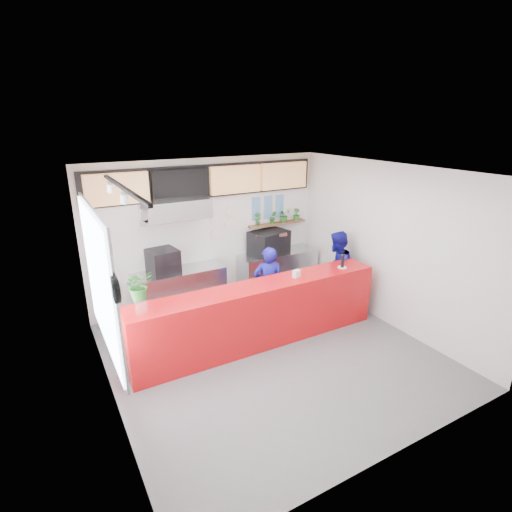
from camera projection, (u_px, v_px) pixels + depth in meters
name	position (u px, v px, depth m)	size (l,w,h in m)	color
floor	(271.00, 354.00, 6.66)	(5.00, 5.00, 0.00)	slate
ceiling	(274.00, 172.00, 5.68)	(5.00, 5.00, 0.00)	silver
wall_back	(209.00, 232.00, 8.23)	(5.00, 5.00, 0.00)	white
wall_left	(103.00, 305.00, 5.02)	(5.00, 5.00, 0.00)	white
wall_right	(388.00, 246.00, 7.33)	(5.00, 5.00, 0.00)	white
service_counter	(259.00, 314.00, 6.81)	(4.50, 0.60, 1.10)	red
cream_band	(207.00, 178.00, 7.86)	(5.00, 0.02, 0.80)	beige
prep_bench	(180.00, 291.00, 7.96)	(1.80, 0.60, 0.90)	#B2B5BA
panini_oven	(163.00, 262.00, 7.60)	(0.53, 0.53, 0.47)	black
extraction_hood	(175.00, 208.00, 7.36)	(1.20, 0.70, 0.35)	#B2B5BA
hood_lip	(176.00, 219.00, 7.43)	(1.20, 0.70, 0.08)	#B2B5BA
right_bench	(278.00, 271.00, 9.02)	(1.80, 0.60, 0.90)	#B2B5BA
espresso_machine	(269.00, 243.00, 8.68)	(0.80, 0.57, 0.52)	black
espresso_tray	(269.00, 233.00, 8.61)	(0.68, 0.47, 0.06)	#ABADB2
herb_shelf	(277.00, 224.00, 8.89)	(1.40, 0.18, 0.04)	brown
menu_board_far_left	(117.00, 189.00, 6.98)	(1.10, 0.10, 0.55)	tan
menu_board_mid_left	(181.00, 184.00, 7.52)	(1.10, 0.10, 0.55)	black
menu_board_mid_right	(236.00, 180.00, 8.05)	(1.10, 0.10, 0.55)	tan
menu_board_far_right	(284.00, 176.00, 8.59)	(1.10, 0.10, 0.55)	tan
soffit	(208.00, 181.00, 7.86)	(4.80, 0.04, 0.65)	black
window_pane	(100.00, 282.00, 5.21)	(0.04, 2.20, 1.90)	silver
window_frame	(101.00, 281.00, 5.22)	(0.03, 2.30, 2.00)	#B2B5BA
wall_clock_rim	(116.00, 290.00, 4.11)	(0.30, 0.30, 0.05)	black
wall_clock_face	(119.00, 289.00, 4.13)	(0.26, 0.26, 0.02)	white
track_rail	(123.00, 188.00, 4.73)	(0.05, 2.40, 0.04)	black
dec_plate_a	(216.00, 220.00, 8.20)	(0.24, 0.24, 0.03)	silver
dec_plate_b	(229.00, 223.00, 8.37)	(0.24, 0.24, 0.03)	silver
dec_plate_c	(217.00, 234.00, 8.29)	(0.24, 0.24, 0.03)	silver
dec_plate_d	(231.00, 211.00, 8.31)	(0.24, 0.24, 0.03)	silver
photo_frame_a	(256.00, 203.00, 8.56)	(0.20, 0.02, 0.25)	#598CBF
photo_frame_b	(268.00, 202.00, 8.70)	(0.20, 0.02, 0.25)	#598CBF
photo_frame_c	(280.00, 200.00, 8.84)	(0.20, 0.02, 0.25)	#598CBF
photo_frame_d	(256.00, 214.00, 8.64)	(0.20, 0.02, 0.25)	#598CBF
photo_frame_e	(268.00, 213.00, 8.78)	(0.20, 0.02, 0.25)	#598CBF
photo_frame_f	(279.00, 211.00, 8.92)	(0.20, 0.02, 0.25)	#598CBF
staff_center	(268.00, 286.00, 7.47)	(0.55, 0.36, 1.51)	navy
staff_right	(336.00, 270.00, 8.10)	(0.78, 0.61, 1.61)	navy
herb_a	(258.00, 219.00, 8.60)	(0.15, 0.10, 0.29)	#266122
herb_b	(273.00, 217.00, 8.78)	(0.15, 0.12, 0.28)	#266122
herb_c	(284.00, 215.00, 8.91)	(0.27, 0.24, 0.31)	#266122
herb_d	(296.00, 214.00, 9.07)	(0.15, 0.13, 0.27)	#266122
glass_vase	(141.00, 307.00, 5.63)	(0.17, 0.17, 0.21)	silver
basil_vase	(139.00, 285.00, 5.53)	(0.38, 0.33, 0.42)	#266122
napkin_holder	(297.00, 274.00, 6.94)	(0.14, 0.09, 0.12)	silver
white_plate	(342.00, 267.00, 7.39)	(0.17, 0.17, 0.01)	silver
pepper_mill	(343.00, 261.00, 7.34)	(0.06, 0.06, 0.25)	black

